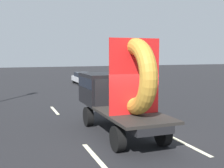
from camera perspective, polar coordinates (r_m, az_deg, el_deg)
ground_plane at (r=10.75m, az=4.58°, el=-11.21°), size 120.00×120.00×0.00m
flatbed_truck at (r=11.52m, az=0.94°, el=-1.31°), size 2.02×5.64×3.74m
distant_sedan at (r=29.92m, az=-5.88°, el=1.25°), size 1.62×3.79×1.24m
lane_dash_left_near at (r=9.05m, az=-3.29°, el=-14.57°), size 0.16×2.69×0.01m
lane_dash_left_far at (r=16.39m, az=-11.50°, el=-5.23°), size 0.16×2.36×0.01m
lane_dash_right_near at (r=10.60m, az=14.66°, el=-11.62°), size 0.16×2.74×0.01m
lane_dash_right_far at (r=17.43m, az=-0.51°, el=-4.43°), size 0.16×2.32×0.01m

